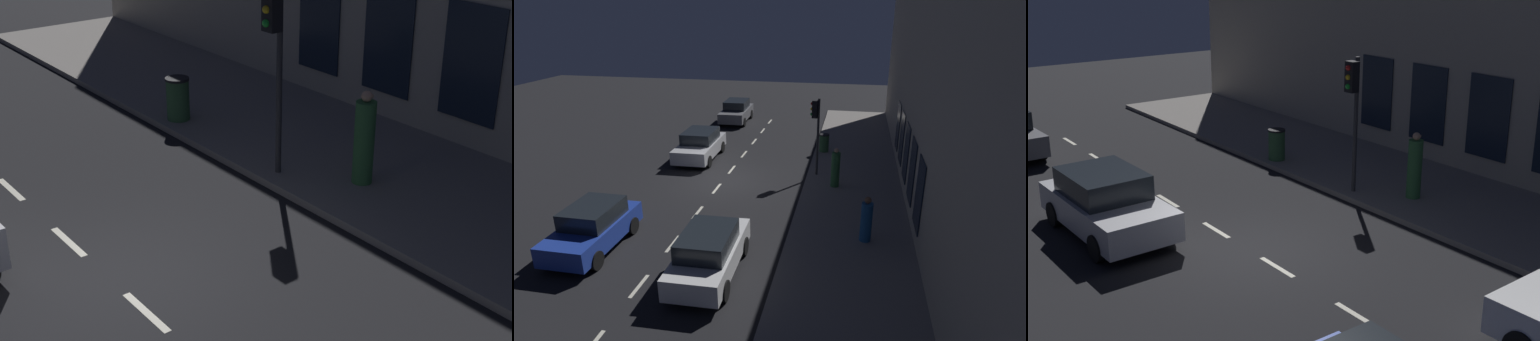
% 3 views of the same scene
% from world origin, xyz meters
% --- Properties ---
extents(ground_plane, '(60.00, 60.00, 0.00)m').
position_xyz_m(ground_plane, '(0.00, 0.00, 0.00)').
color(ground_plane, black).
extents(sidewalk, '(4.50, 32.00, 0.15)m').
position_xyz_m(sidewalk, '(6.25, 0.00, 0.07)').
color(sidewalk, gray).
rests_on(sidewalk, ground).
extents(lane_centre_line, '(0.12, 27.20, 0.01)m').
position_xyz_m(lane_centre_line, '(0.00, -1.00, 0.00)').
color(lane_centre_line, beige).
rests_on(lane_centre_line, ground).
extents(traffic_light, '(0.46, 0.32, 3.82)m').
position_xyz_m(traffic_light, '(4.32, 1.40, 2.90)').
color(traffic_light, '#2D2D30').
rests_on(traffic_light, sidewalk).
extents(pedestrian_1, '(0.53, 0.53, 1.86)m').
position_xyz_m(pedestrian_1, '(5.43, 0.03, 1.01)').
color(pedestrian_1, '#336B38').
rests_on(pedestrian_1, sidewalk).
extents(trash_bin, '(0.57, 0.57, 1.02)m').
position_xyz_m(trash_bin, '(4.52, 5.20, 0.66)').
color(trash_bin, '#2D5633').
rests_on(trash_bin, sidewalk).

